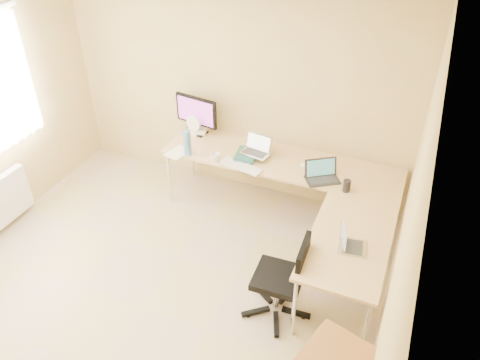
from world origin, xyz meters
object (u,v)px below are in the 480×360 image
at_px(laptop_black, 323,172).
at_px(office_chair, 278,272).
at_px(desk_main, 279,187).
at_px(laptop_return, 354,240).
at_px(monitor, 197,115).
at_px(desk_fan, 195,126).
at_px(water_bottle, 187,143).
at_px(mug, 215,158).
at_px(laptop_center, 255,146).
at_px(keyboard, 241,166).
at_px(desk_return, 344,269).

bearing_deg(laptop_black, office_chair, -126.58).
xyz_separation_m(desk_main, laptop_return, (1.02, -1.10, 0.46)).
relative_size(monitor, desk_fan, 2.27).
bearing_deg(laptop_black, water_bottle, 149.82).
xyz_separation_m(laptop_black, desk_fan, (-1.65, 0.35, 0.02)).
height_order(mug, office_chair, office_chair).
bearing_deg(water_bottle, laptop_center, 17.89).
bearing_deg(desk_main, mug, -155.57).
distance_m(laptop_center, keyboard, 0.29).
bearing_deg(mug, office_chair, -44.72).
distance_m(desk_main, water_bottle, 1.16).
relative_size(desk_return, laptop_center, 4.12).
bearing_deg(laptop_center, water_bottle, -152.45).
xyz_separation_m(keyboard, water_bottle, (-0.65, 0.01, 0.14)).
distance_m(laptop_black, office_chair, 1.24).
bearing_deg(laptop_black, monitor, 132.90).
bearing_deg(desk_return, laptop_return, -66.23).
bearing_deg(mug, water_bottle, 178.39).
relative_size(laptop_center, laptop_black, 0.93).
bearing_deg(water_bottle, mug, -1.61).
bearing_deg(desk_return, desk_main, 134.27).
height_order(desk_return, laptop_return, laptop_return).
relative_size(laptop_center, keyboard, 0.66).
xyz_separation_m(desk_main, desk_fan, (-1.13, 0.15, 0.49)).
relative_size(laptop_center, mug, 3.00).
distance_m(monitor, keyboard, 0.95).
height_order(monitor, laptop_center, monitor).
distance_m(desk_main, mug, 0.83).
distance_m(desk_main, office_chair, 1.47).
bearing_deg(desk_fan, desk_main, 5.19).
relative_size(desk_main, office_chair, 2.96).
relative_size(water_bottle, desk_fan, 1.22).
xyz_separation_m(monitor, keyboard, (0.78, -0.50, -0.23)).
distance_m(desk_return, water_bottle, 2.16).
distance_m(monitor, desk_fan, 0.13).
bearing_deg(office_chair, mug, 132.64).
height_order(monitor, desk_fan, monitor).
relative_size(desk_main, mug, 25.16).
relative_size(monitor, keyboard, 1.16).
relative_size(desk_fan, laptop_return, 0.86).
relative_size(desk_main, desk_fan, 10.84).
relative_size(mug, water_bottle, 0.35).
xyz_separation_m(laptop_center, laptop_black, (0.80, -0.15, -0.05)).
distance_m(desk_main, laptop_return, 1.57).
distance_m(desk_main, desk_return, 1.40).
bearing_deg(desk_return, laptop_black, 119.65).
distance_m(laptop_return, office_chair, 0.72).
height_order(monitor, office_chair, monitor).
bearing_deg(desk_return, mug, 156.68).
height_order(monitor, laptop_black, monitor).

